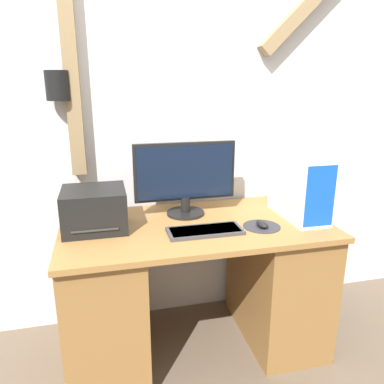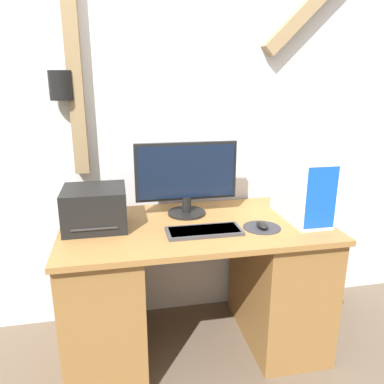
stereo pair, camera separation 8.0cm
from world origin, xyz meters
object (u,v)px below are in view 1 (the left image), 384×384
Objects in this scene: keyboard at (205,231)px; mouse at (262,224)px; computer_tower at (300,186)px; printer at (94,209)px; monitor at (185,176)px.

keyboard is 0.31m from mouse.
mouse is at bearing -157.70° from computer_tower.
mouse is 0.89m from printer.
keyboard is 0.94× the size of computer_tower.
monitor reaches higher than printer.
keyboard is 0.59m from printer.
printer is at bearing 160.62° from keyboard.
mouse is at bearing -41.06° from monitor.
monitor is 0.65m from computer_tower.
computer_tower is at bearing -4.46° from printer.
printer is (-0.51, -0.10, -0.12)m from monitor.
printer is (-0.55, 0.19, 0.10)m from keyboard.
computer_tower is 1.14m from printer.
mouse reaches higher than keyboard.
mouse is at bearing -1.39° from keyboard.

